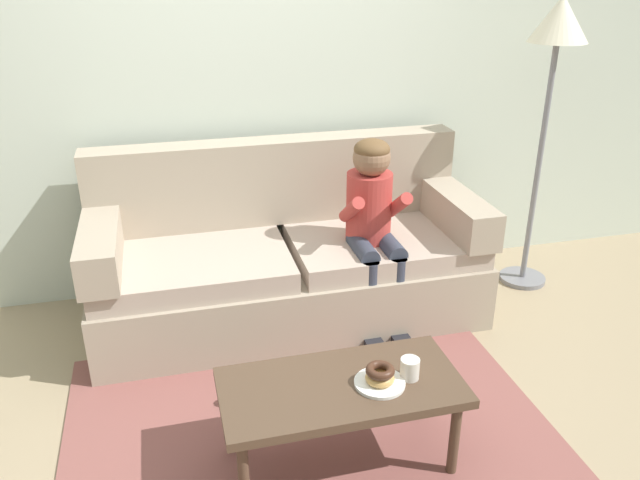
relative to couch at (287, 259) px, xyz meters
The scene contains 12 objects.
ground 0.94m from the couch, 98.37° to the right, with size 10.00×10.00×0.00m, color #9E896B.
wall_back 1.18m from the couch, 103.02° to the left, with size 8.00×0.10×2.80m, color beige.
area_rug 1.17m from the couch, 96.49° to the right, with size 2.20×1.71×0.01m, color brown.
couch is the anchor object (origin of this frame).
coffee_table 1.30m from the couch, 91.86° to the right, with size 1.00×0.48×0.41m.
person_child 0.59m from the couch, 25.18° to the right, with size 0.34×0.58×1.10m.
plate 1.35m from the couch, 85.43° to the right, with size 0.21×0.21×0.01m, color white.
donut 1.35m from the couch, 85.43° to the right, with size 0.12×0.12×0.04m, color tan.
donut_second 1.36m from the couch, 85.43° to the right, with size 0.12×0.12×0.04m, color #422619.
mug 1.36m from the couch, 79.74° to the right, with size 0.08×0.08×0.09m, color silver.
toy_controller 0.96m from the couch, 115.96° to the right, with size 0.23×0.09×0.05m.
floor_lamp 1.98m from the couch, ahead, with size 0.34×0.34×1.81m.
Camera 1 is at (-0.53, -2.49, 2.02)m, focal length 35.74 mm.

